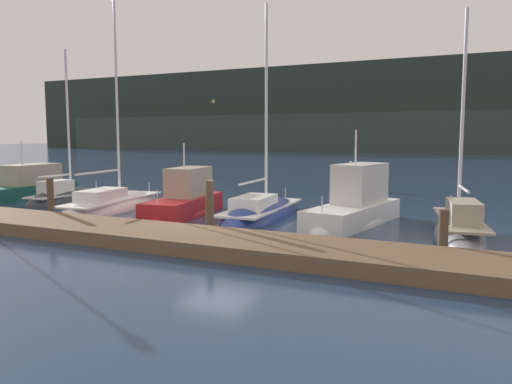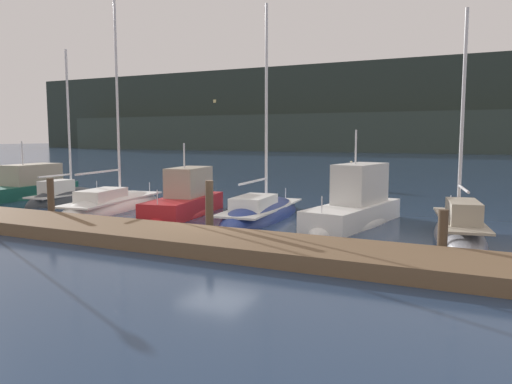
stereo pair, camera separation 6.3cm
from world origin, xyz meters
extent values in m
plane|color=navy|center=(0.00, 0.00, 0.00)|extent=(400.00, 400.00, 0.00)
cube|color=brown|center=(0.00, -2.17, 0.23)|extent=(38.75, 2.80, 0.45)
cylinder|color=#4C3D2D|center=(-7.71, -0.52, 0.89)|extent=(0.28, 0.28, 1.79)
cylinder|color=#4C3D2D|center=(0.00, -0.52, 0.99)|extent=(0.28, 0.28, 1.98)
cylinder|color=#4C3D2D|center=(7.71, -0.52, 0.72)|extent=(0.28, 0.28, 1.45)
ellipsoid|color=#195647|center=(-15.39, 4.30, 0.00)|extent=(2.77, 7.56, 1.38)
cube|color=#195647|center=(-15.39, 4.30, 0.37)|extent=(2.54, 6.81, 0.74)
cube|color=#A39984|center=(-15.44, 5.04, 1.32)|extent=(1.78, 3.36, 1.16)
cube|color=black|center=(-15.52, 6.53, 1.50)|extent=(1.42, 0.32, 0.52)
cylinder|color=silver|center=(-15.40, 4.45, 2.57)|extent=(0.07, 0.07, 1.33)
ellipsoid|color=#2D3338|center=(-11.61, 3.94, 0.00)|extent=(1.83, 5.35, 1.59)
cube|color=silver|center=(-11.61, 3.94, 0.46)|extent=(1.54, 4.50, 0.08)
cube|color=silver|center=(-11.58, 3.31, 0.87)|extent=(1.03, 1.73, 0.74)
cylinder|color=silver|center=(-11.63, 4.36, 4.25)|extent=(0.12, 0.12, 7.58)
cylinder|color=silver|center=(-11.57, 3.26, 1.49)|extent=(0.20, 2.21, 0.09)
cylinder|color=silver|center=(-11.73, 6.37, 0.71)|extent=(0.04, 0.04, 0.50)
ellipsoid|color=white|center=(-7.68, 3.18, 0.00)|extent=(3.44, 8.18, 1.62)
cube|color=silver|center=(-7.68, 3.18, 0.48)|extent=(2.89, 6.87, 0.08)
cube|color=silver|center=(-7.52, 2.24, 0.79)|extent=(1.70, 2.72, 0.54)
cylinder|color=silver|center=(-7.78, 3.81, 5.48)|extent=(0.12, 0.12, 9.99)
cylinder|color=silver|center=(-7.50, 2.10, 1.88)|extent=(0.66, 3.43, 0.09)
cylinder|color=silver|center=(-8.27, 6.78, 0.73)|extent=(0.04, 0.04, 0.50)
ellipsoid|color=red|center=(-3.60, 3.21, 0.00)|extent=(2.84, 6.13, 1.12)
cube|color=red|center=(-3.60, 3.21, 0.39)|extent=(2.59, 5.52, 0.79)
cube|color=#A39984|center=(-3.69, 3.79, 1.44)|extent=(1.70, 2.77, 1.31)
cube|color=black|center=(-3.88, 4.95, 1.64)|extent=(1.18, 0.44, 0.59)
cylinder|color=silver|center=(-3.62, 3.32, 2.65)|extent=(0.07, 0.07, 1.11)
cylinder|color=silver|center=(-3.21, 0.76, 1.09)|extent=(0.04, 0.04, 0.60)
ellipsoid|color=navy|center=(-0.11, 4.00, 0.00)|extent=(2.84, 7.75, 1.64)
cube|color=silver|center=(-0.11, 4.00, 0.46)|extent=(2.38, 6.51, 0.08)
cube|color=silver|center=(-0.03, 3.09, 0.77)|extent=(1.51, 2.53, 0.55)
cylinder|color=silver|center=(-0.16, 4.61, 4.80)|extent=(0.12, 0.12, 8.69)
cylinder|color=silver|center=(-0.03, 3.06, 1.66)|extent=(0.36, 3.10, 0.09)
cylinder|color=silver|center=(-0.42, 7.48, 0.71)|extent=(0.04, 0.04, 0.50)
ellipsoid|color=white|center=(3.91, 4.09, 0.00)|extent=(2.99, 6.67, 1.35)
cube|color=white|center=(3.91, 4.09, 0.40)|extent=(2.73, 6.01, 0.80)
cube|color=silver|center=(4.01, 4.73, 1.60)|extent=(1.78, 3.01, 1.60)
cube|color=black|center=(4.21, 6.00, 1.84)|extent=(1.22, 0.49, 0.71)
cylinder|color=silver|center=(3.93, 4.22, 3.09)|extent=(0.07, 0.07, 1.37)
cylinder|color=silver|center=(3.47, 1.42, 1.10)|extent=(0.04, 0.04, 0.60)
ellipsoid|color=gray|center=(7.95, 2.80, 0.00)|extent=(2.68, 6.46, 1.26)
cube|color=#A39984|center=(7.95, 2.80, 0.68)|extent=(2.25, 5.43, 0.08)
cube|color=#A39984|center=(8.09, 2.05, 1.07)|extent=(1.28, 2.15, 0.70)
cylinder|color=silver|center=(7.86, 3.29, 4.25)|extent=(0.12, 0.12, 7.13)
cylinder|color=silver|center=(8.06, 2.21, 1.80)|extent=(0.49, 2.18, 0.09)
cylinder|color=silver|center=(7.42, 5.64, 0.93)|extent=(0.04, 0.04, 0.50)
cylinder|color=gold|center=(0.21, 17.49, 0.08)|extent=(1.18, 1.18, 0.16)
cylinder|color=gold|center=(0.21, 17.49, 0.70)|extent=(0.79, 0.79, 1.09)
cone|color=gold|center=(0.21, 17.49, 1.50)|extent=(0.55, 0.55, 0.50)
sphere|color=#F9EAB7|center=(0.21, 17.49, 1.80)|extent=(0.16, 0.16, 0.16)
cube|color=#28332D|center=(0.00, 107.48, 10.34)|extent=(240.00, 16.00, 20.68)
cube|color=#333F39|center=(-28.50, 97.48, 4.35)|extent=(144.00, 10.00, 8.70)
cube|color=#F4DB8C|center=(-58.62, 99.43, 12.74)|extent=(0.80, 0.10, 0.80)
camera|label=1|loc=(8.94, -15.40, 3.50)|focal=35.00mm
camera|label=2|loc=(9.00, -15.37, 3.50)|focal=35.00mm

